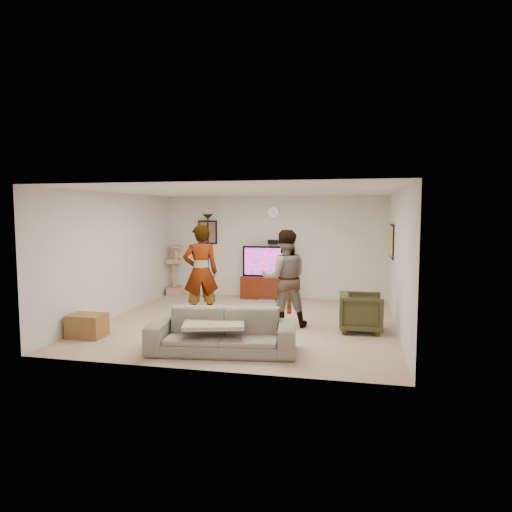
% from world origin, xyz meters
% --- Properties ---
extents(floor, '(5.50, 5.50, 0.02)m').
position_xyz_m(floor, '(0.00, 0.00, -0.01)').
color(floor, tan).
rests_on(floor, ground).
extents(ceiling, '(5.50, 5.50, 0.02)m').
position_xyz_m(ceiling, '(0.00, 0.00, 2.51)').
color(ceiling, white).
rests_on(ceiling, wall_back).
extents(wall_back, '(5.50, 0.04, 2.50)m').
position_xyz_m(wall_back, '(0.00, 2.75, 1.25)').
color(wall_back, silver).
rests_on(wall_back, floor).
extents(wall_front, '(5.50, 0.04, 2.50)m').
position_xyz_m(wall_front, '(0.00, -2.75, 1.25)').
color(wall_front, silver).
rests_on(wall_front, floor).
extents(wall_left, '(0.04, 5.50, 2.50)m').
position_xyz_m(wall_left, '(-2.75, 0.00, 1.25)').
color(wall_left, silver).
rests_on(wall_left, floor).
extents(wall_right, '(0.04, 5.50, 2.50)m').
position_xyz_m(wall_right, '(2.75, 0.00, 1.25)').
color(wall_right, silver).
rests_on(wall_right, floor).
extents(wall_clock, '(0.26, 0.04, 0.26)m').
position_xyz_m(wall_clock, '(0.00, 2.72, 2.10)').
color(wall_clock, silver).
rests_on(wall_clock, wall_back).
extents(wall_speaker, '(0.25, 0.10, 0.10)m').
position_xyz_m(wall_speaker, '(0.00, 2.69, 1.38)').
color(wall_speaker, black).
rests_on(wall_speaker, wall_back).
extents(picture_back, '(0.42, 0.03, 0.52)m').
position_xyz_m(picture_back, '(-1.70, 2.73, 1.60)').
color(picture_back, brown).
rests_on(picture_back, wall_back).
extents(picture_right, '(0.03, 0.78, 0.62)m').
position_xyz_m(picture_right, '(2.73, 1.60, 1.50)').
color(picture_right, gold).
rests_on(picture_right, wall_right).
extents(tv_stand, '(1.30, 0.45, 0.54)m').
position_xyz_m(tv_stand, '(-0.09, 2.50, 0.27)').
color(tv_stand, '#46180A').
rests_on(tv_stand, floor).
extents(console_box, '(0.40, 0.30, 0.07)m').
position_xyz_m(console_box, '(-0.01, 2.11, 0.04)').
color(console_box, '#B2B2BE').
rests_on(console_box, floor).
extents(tv, '(1.25, 0.08, 0.74)m').
position_xyz_m(tv, '(-0.09, 2.50, 0.91)').
color(tv, black).
rests_on(tv, tv_stand).
extents(tv_screen, '(1.15, 0.01, 0.65)m').
position_xyz_m(tv_screen, '(-0.09, 2.46, 0.91)').
color(tv_screen, '#F02B3D').
rests_on(tv_screen, tv).
extents(floor_lamp, '(0.32, 0.32, 2.06)m').
position_xyz_m(floor_lamp, '(-1.60, 2.47, 1.03)').
color(floor_lamp, black).
rests_on(floor_lamp, floor).
extents(cat_tree, '(0.52, 0.52, 1.28)m').
position_xyz_m(cat_tree, '(-2.53, 2.50, 0.64)').
color(cat_tree, tan).
rests_on(cat_tree, floor).
extents(person_left, '(0.81, 0.69, 1.87)m').
position_xyz_m(person_left, '(-0.95, 0.05, 0.94)').
color(person_left, '#AFAFAF').
rests_on(person_left, floor).
extents(person_right, '(1.02, 0.89, 1.79)m').
position_xyz_m(person_right, '(0.73, -0.11, 0.89)').
color(person_right, '#2F458B').
rests_on(person_right, floor).
extents(sofa, '(2.29, 1.14, 0.64)m').
position_xyz_m(sofa, '(0.08, -1.92, 0.32)').
color(sofa, slate).
rests_on(sofa, floor).
extents(throw_blanket, '(1.05, 0.91, 0.06)m').
position_xyz_m(throw_blanket, '(-0.05, -1.92, 0.43)').
color(throw_blanket, beige).
rests_on(throw_blanket, sofa).
extents(beer_bottle, '(0.06, 0.06, 0.25)m').
position_xyz_m(beer_bottle, '(1.09, -1.92, 0.77)').
color(beer_bottle, '#48260B').
rests_on(beer_bottle, sofa).
extents(armchair, '(0.78, 0.76, 0.68)m').
position_xyz_m(armchair, '(2.12, -0.21, 0.34)').
color(armchair, '#373720').
rests_on(armchair, floor).
extents(side_table, '(0.59, 0.45, 0.39)m').
position_xyz_m(side_table, '(-2.40, -1.60, 0.20)').
color(side_table, brown).
rests_on(side_table, floor).
extents(toy_ball, '(0.06, 0.06, 0.06)m').
position_xyz_m(toy_ball, '(-0.68, -0.01, 0.03)').
color(toy_ball, '#0B849D').
rests_on(toy_ball, floor).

